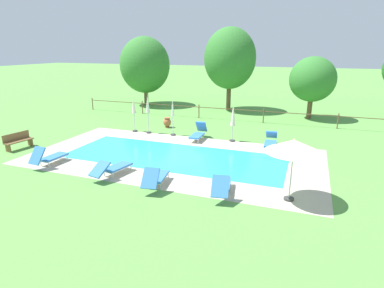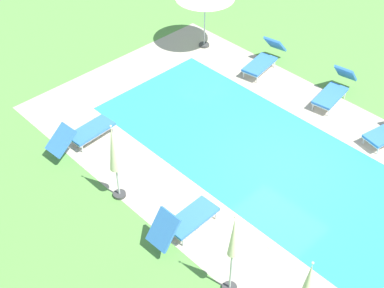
% 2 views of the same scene
% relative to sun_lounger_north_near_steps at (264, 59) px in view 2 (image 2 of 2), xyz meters
% --- Properties ---
extents(ground_plane, '(160.00, 160.00, 0.00)m').
position_rel_sun_lounger_north_near_steps_xyz_m(ground_plane, '(-3.34, 3.30, -0.39)').
color(ground_plane, '#599342').
extents(pool_deck_paving, '(14.37, 7.54, 0.01)m').
position_rel_sun_lounger_north_near_steps_xyz_m(pool_deck_paving, '(-3.34, 3.30, -0.38)').
color(pool_deck_paving, '#B2A893').
rests_on(pool_deck_paving, ground).
extents(swimming_pool_water, '(10.92, 4.09, 0.01)m').
position_rel_sun_lounger_north_near_steps_xyz_m(swimming_pool_water, '(-3.34, 3.30, -0.38)').
color(swimming_pool_water, '#2DB7C6').
rests_on(swimming_pool_water, ground).
extents(pool_coping_rim, '(11.40, 4.57, 0.01)m').
position_rel_sun_lounger_north_near_steps_xyz_m(pool_coping_rim, '(-3.34, 3.30, -0.38)').
color(pool_coping_rim, '#C0B59F').
rests_on(pool_coping_rim, ground).
extents(sun_lounger_north_near_steps, '(0.92, 1.99, 0.94)m').
position_rel_sun_lounger_north_near_steps_xyz_m(sun_lounger_north_near_steps, '(0.00, 0.00, 0.00)').
color(sun_lounger_north_near_steps, '#3370BC').
rests_on(sun_lounger_north_near_steps, ground).
extents(sun_lounger_north_far, '(0.66, 1.85, 1.01)m').
position_rel_sun_lounger_north_near_steps_xyz_m(sun_lounger_north_far, '(-3.23, 6.64, 0.01)').
color(sun_lounger_north_far, '#3370BC').
rests_on(sun_lounger_north_far, ground).
extents(sun_lounger_south_near_corner, '(0.73, 2.03, 0.85)m').
position_rel_sun_lounger_north_near_steps_xyz_m(sun_lounger_south_near_corner, '(0.98, 6.47, -0.01)').
color(sun_lounger_south_near_corner, '#3370BC').
rests_on(sun_lounger_south_near_corner, ground).
extents(sun_lounger_south_mid, '(0.88, 1.97, 0.95)m').
position_rel_sun_lounger_north_near_steps_xyz_m(sun_lounger_south_mid, '(-2.60, -0.21, 0.00)').
color(sun_lounger_south_mid, '#3370BC').
rests_on(sun_lounger_south_mid, ground).
extents(patio_umbrella_closed_row_west, '(0.32, 0.32, 2.26)m').
position_rel_sun_lounger_north_near_steps_xyz_m(patio_umbrella_closed_row_west, '(-1.26, 6.99, 1.07)').
color(patio_umbrella_closed_row_west, '#383838').
rests_on(patio_umbrella_closed_row_west, ground).
extents(patio_umbrella_closed_row_mid_west, '(0.32, 0.32, 2.31)m').
position_rel_sun_lounger_north_near_steps_xyz_m(patio_umbrella_closed_row_mid_west, '(-5.02, 7.00, 1.06)').
color(patio_umbrella_closed_row_mid_west, '#383838').
rests_on(patio_umbrella_closed_row_mid_west, ground).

